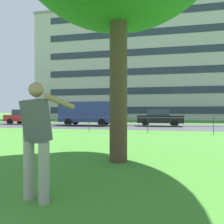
% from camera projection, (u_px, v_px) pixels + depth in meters
% --- Properties ---
extents(street_strip, '(80.00, 7.68, 0.01)m').
position_uv_depth(street_strip, '(107.00, 126.00, 18.34)').
color(street_strip, '#424247').
rests_on(street_strip, ground).
extents(park_fence, '(30.50, 0.04, 1.00)m').
position_uv_depth(park_fence, '(89.00, 122.00, 12.94)').
color(park_fence, '#333833').
rests_on(park_fence, ground).
extents(person_thrower, '(0.68, 0.74, 1.77)m').
position_uv_depth(person_thrower, '(37.00, 137.00, 2.96)').
color(person_thrower, gray).
rests_on(person_thrower, ground).
extents(car_red_left, '(4.06, 1.94, 1.54)m').
position_uv_depth(car_red_left, '(25.00, 117.00, 20.74)').
color(car_red_left, red).
rests_on(car_red_left, ground).
extents(panel_van_center, '(5.00, 2.11, 2.24)m').
position_uv_depth(panel_van_center, '(87.00, 112.00, 18.90)').
color(panel_van_center, navy).
rests_on(panel_van_center, ground).
extents(car_black_right, '(4.04, 1.89, 1.54)m').
position_uv_depth(car_black_right, '(159.00, 118.00, 18.00)').
color(car_black_right, black).
rests_on(car_black_right, ground).
extents(apartment_building_background, '(38.96, 12.34, 18.90)m').
position_uv_depth(apartment_building_background, '(146.00, 68.00, 37.14)').
color(apartment_building_background, '#B7B2AD').
rests_on(apartment_building_background, ground).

